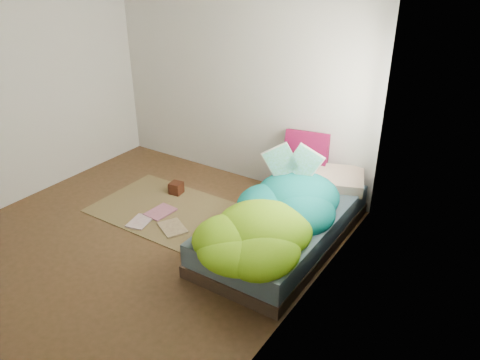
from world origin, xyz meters
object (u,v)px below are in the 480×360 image
at_px(bed, 283,227).
at_px(pillow_magenta, 306,153).
at_px(wooden_box, 176,188).
at_px(open_book, 293,153).
at_px(floor_book_a, 132,220).
at_px(floor_book_b, 153,209).

distance_m(bed, pillow_magenta, 1.02).
bearing_deg(wooden_box, pillow_magenta, 28.67).
xyz_separation_m(pillow_magenta, wooden_box, (-1.31, -0.72, -0.50)).
bearing_deg(open_book, pillow_magenta, 79.16).
bearing_deg(wooden_box, floor_book_a, -89.43).
xyz_separation_m(pillow_magenta, floor_book_b, (-1.27, -1.17, -0.56)).
bearing_deg(pillow_magenta, wooden_box, -164.00).
distance_m(open_book, floor_book_a, 1.87).
height_order(bed, pillow_magenta, pillow_magenta).
height_order(floor_book_a, floor_book_b, floor_book_b).
xyz_separation_m(bed, wooden_box, (-1.54, 0.19, -0.09)).
xyz_separation_m(bed, open_book, (-0.10, 0.32, 0.66)).
bearing_deg(open_book, bed, -95.89).
relative_size(wooden_box, floor_book_b, 0.44).
height_order(pillow_magenta, floor_book_a, pillow_magenta).
xyz_separation_m(pillow_magenta, open_book, (0.13, -0.58, 0.24)).
bearing_deg(floor_book_b, pillow_magenta, 46.23).
xyz_separation_m(bed, pillow_magenta, (-0.22, 0.90, 0.41)).
bearing_deg(bed, floor_book_b, -169.94).
relative_size(bed, floor_book_b, 6.35).
relative_size(bed, floor_book_a, 7.18).
relative_size(pillow_magenta, floor_book_b, 1.55).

